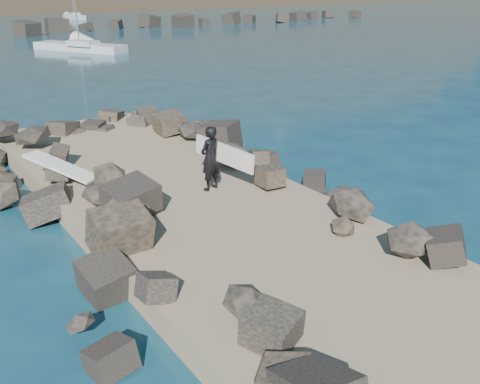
# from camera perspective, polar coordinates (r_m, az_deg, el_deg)

# --- Properties ---
(ground) EXTENTS (800.00, 800.00, 0.00)m
(ground) POSITION_cam_1_polar(r_m,az_deg,el_deg) (13.35, -2.45, -4.67)
(ground) COLOR #0F384C
(ground) RESTS_ON ground
(jetty) EXTENTS (6.00, 26.00, 0.60)m
(jetty) POSITION_cam_1_polar(r_m,az_deg,el_deg) (11.76, 2.79, -6.94)
(jetty) COLOR #8C7759
(jetty) RESTS_ON ground
(riprap_left) EXTENTS (2.60, 22.00, 1.00)m
(riprap_left) POSITION_cam_1_polar(r_m,az_deg,el_deg) (10.78, -11.38, -9.05)
(riprap_left) COLOR black
(riprap_left) RESTS_ON ground
(riprap_right) EXTENTS (2.60, 22.00, 1.00)m
(riprap_right) POSITION_cam_1_polar(r_m,az_deg,el_deg) (13.77, 11.19, -1.95)
(riprap_right) COLOR black
(riprap_right) RESTS_ON ground
(breakwater_secondary) EXTENTS (52.00, 4.00, 1.20)m
(breakwater_secondary) POSITION_cam_1_polar(r_m,az_deg,el_deg) (77.33, -2.38, 17.85)
(breakwater_secondary) COLOR black
(breakwater_secondary) RESTS_ON ground
(surfboard_resting) EXTENTS (1.62, 2.22, 0.07)m
(surfboard_resting) POSITION_cam_1_polar(r_m,az_deg,el_deg) (15.50, -18.50, 2.18)
(surfboard_resting) COLOR white
(surfboard_resting) RESTS_ON riprap_left
(surfer_with_board) EXTENTS (1.08, 2.15, 1.76)m
(surfer_with_board) POSITION_cam_1_polar(r_m,az_deg,el_deg) (14.35, -3.01, 3.67)
(surfer_with_board) COLOR black
(surfer_with_board) RESTS_ON jetty
(sailboat_d) EXTENTS (1.75, 5.90, 7.15)m
(sailboat_d) POSITION_cam_1_polar(r_m,az_deg,el_deg) (92.09, -17.24, 17.44)
(sailboat_d) COLOR silver
(sailboat_d) RESTS_ON ground
(sailboat_f) EXTENTS (1.56, 5.08, 6.24)m
(sailboat_f) POSITION_cam_1_polar(r_m,az_deg,el_deg) (112.56, -13.22, 18.45)
(sailboat_f) COLOR silver
(sailboat_f) RESTS_ON ground
(sailboat_c) EXTENTS (6.19, 8.71, 10.58)m
(sailboat_c) POSITION_cam_1_polar(r_m,az_deg,el_deg) (50.56, -16.69, 14.60)
(sailboat_c) COLOR silver
(sailboat_c) RESTS_ON ground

